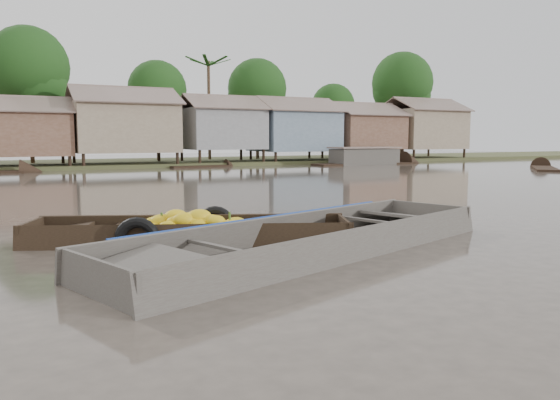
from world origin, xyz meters
name	(u,v)px	position (x,y,z in m)	size (l,w,h in m)	color
ground	(325,249)	(0.00, 0.00, 0.00)	(120.00, 120.00, 0.00)	#463D35
riverbank	(124,122)	(3.03, 31.86, 3.07)	(120.00, 12.47, 10.22)	#384723
banana_boat	(186,232)	(-1.97, 1.80, 0.18)	(6.07, 3.72, 0.85)	black
viewer_boat	(311,247)	(-0.31, -0.06, 0.07)	(8.29, 4.51, 0.65)	#463F3B
distant_boats	(300,164)	(13.16, 24.26, 0.23)	(49.55, 15.33, 1.38)	black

